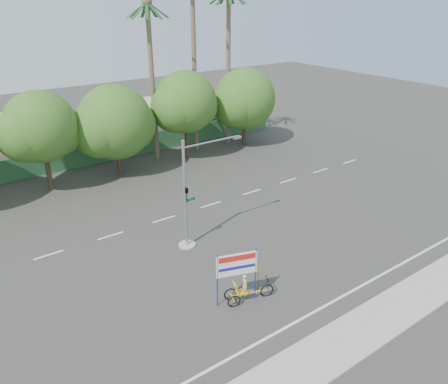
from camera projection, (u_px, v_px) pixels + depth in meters
ground at (257, 261)px, 26.16m from camera, size 120.00×120.00×0.00m
sidewalk_near at (359, 333)px, 20.59m from camera, size 50.00×2.40×0.12m
fence at (114, 150)px, 41.65m from camera, size 38.00×0.08×2.00m
building_right at (165, 119)px, 48.87m from camera, size 14.00×8.00×3.60m
tree_left at (40, 129)px, 33.64m from camera, size 6.66×5.60×8.07m
tree_center at (114, 125)px, 37.06m from camera, size 7.62×6.40×7.85m
tree_right at (185, 104)px, 40.44m from camera, size 6.90×5.80×8.36m
tree_far_right at (244, 101)px, 44.39m from camera, size 7.38×6.20×7.94m
palm_tall at (194, 42)px, 40.46m from camera, size 3.73×3.79×17.45m
palm_mid at (228, 51)px, 43.02m from camera, size 3.73×3.79×15.45m
palm_short at (151, 64)px, 38.75m from camera, size 3.73×3.79×14.45m
traffic_signal at (190, 203)px, 26.73m from camera, size 4.72×1.10×7.00m
trike_billboard at (242, 281)px, 22.29m from camera, size 3.01×1.31×3.10m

